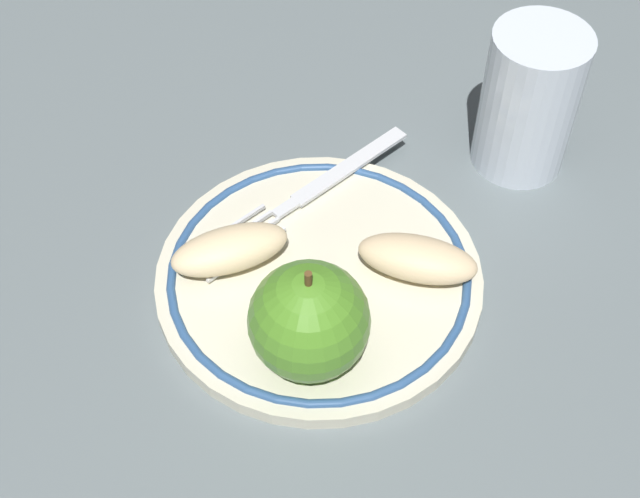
% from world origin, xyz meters
% --- Properties ---
extents(ground_plane, '(2.00, 2.00, 0.00)m').
position_xyz_m(ground_plane, '(0.00, 0.00, 0.00)').
color(ground_plane, slate).
extents(plate, '(0.22, 0.22, 0.01)m').
position_xyz_m(plate, '(-0.00, -0.01, 0.01)').
color(plate, beige).
rests_on(plate, ground_plane).
extents(apple_red_whole, '(0.07, 0.07, 0.08)m').
position_xyz_m(apple_red_whole, '(0.06, -0.00, 0.05)').
color(apple_red_whole, '#508F27').
rests_on(apple_red_whole, plate).
extents(apple_slice_front, '(0.07, 0.09, 0.03)m').
position_xyz_m(apple_slice_front, '(0.01, -0.07, 0.03)').
color(apple_slice_front, beige).
rests_on(apple_slice_front, plate).
extents(apple_slice_back, '(0.04, 0.08, 0.03)m').
position_xyz_m(apple_slice_back, '(-0.02, 0.05, 0.03)').
color(apple_slice_back, beige).
rests_on(apple_slice_back, plate).
extents(fork, '(0.17, 0.12, 0.00)m').
position_xyz_m(fork, '(-0.07, -0.03, 0.02)').
color(fork, silver).
rests_on(fork, plate).
extents(drinking_glass, '(0.07, 0.07, 0.11)m').
position_xyz_m(drinking_glass, '(-0.16, 0.10, 0.06)').
color(drinking_glass, silver).
rests_on(drinking_glass, ground_plane).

